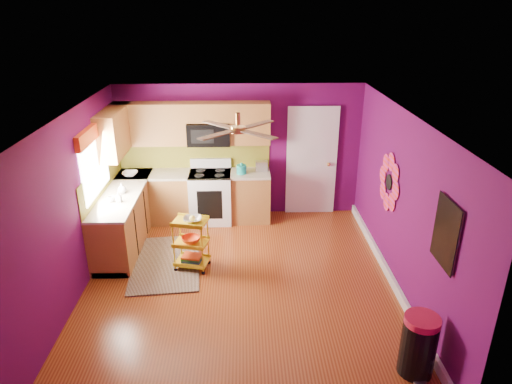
{
  "coord_description": "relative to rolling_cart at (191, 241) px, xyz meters",
  "views": [
    {
      "loc": [
        0.07,
        -5.66,
        3.84
      ],
      "look_at": [
        0.24,
        0.4,
        1.3
      ],
      "focal_mm": 32.0,
      "sensor_mm": 36.0,
      "label": 1
    }
  ],
  "objects": [
    {
      "name": "ground",
      "position": [
        0.74,
        -0.48,
        -0.46
      ],
      "size": [
        5.0,
        5.0,
        0.0
      ],
      "primitive_type": "plane",
      "color": "maroon",
      "rests_on": "ground"
    },
    {
      "name": "room_envelope",
      "position": [
        0.77,
        -0.48,
        1.17
      ],
      "size": [
        4.54,
        5.04,
        2.52
      ],
      "color": "#56094C",
      "rests_on": "ground"
    },
    {
      "name": "lower_cabinets",
      "position": [
        -0.61,
        1.34,
        -0.03
      ],
      "size": [
        2.81,
        2.31,
        0.94
      ],
      "color": "brown",
      "rests_on": "ground"
    },
    {
      "name": "electric_range",
      "position": [
        0.19,
        1.69,
        0.02
      ],
      "size": [
        0.76,
        0.66,
        1.13
      ],
      "color": "white",
      "rests_on": "ground"
    },
    {
      "name": "upper_cabinetry",
      "position": [
        -0.5,
        1.69,
        1.34
      ],
      "size": [
        2.8,
        2.3,
        1.26
      ],
      "color": "brown",
      "rests_on": "ground"
    },
    {
      "name": "left_window",
      "position": [
        -1.48,
        0.57,
        1.27
      ],
      "size": [
        0.08,
        1.35,
        1.08
      ],
      "color": "white",
      "rests_on": "ground"
    },
    {
      "name": "panel_door",
      "position": [
        2.09,
        1.99,
        0.56
      ],
      "size": [
        0.95,
        0.11,
        2.15
      ],
      "color": "white",
      "rests_on": "ground"
    },
    {
      "name": "right_wall_art",
      "position": [
        2.97,
        -0.82,
        0.98
      ],
      "size": [
        0.04,
        2.74,
        1.04
      ],
      "color": "black",
      "rests_on": "ground"
    },
    {
      "name": "ceiling_fan",
      "position": [
        0.74,
        -0.28,
        1.83
      ],
      "size": [
        1.01,
        1.01,
        0.26
      ],
      "color": "#BF8C3F",
      "rests_on": "ground"
    },
    {
      "name": "shag_rug",
      "position": [
        -0.44,
        0.13,
        -0.45
      ],
      "size": [
        1.2,
        1.79,
        0.02
      ],
      "primitive_type": "cube",
      "rotation": [
        0.0,
        0.0,
        0.09
      ],
      "color": "black",
      "rests_on": "ground"
    },
    {
      "name": "rolling_cart",
      "position": [
        0.0,
        0.0,
        0.0
      ],
      "size": [
        0.57,
        0.46,
        0.9
      ],
      "color": "yellow",
      "rests_on": "ground"
    },
    {
      "name": "trash_can",
      "position": [
        2.7,
        -2.24,
        -0.1
      ],
      "size": [
        0.5,
        0.5,
        0.74
      ],
      "color": "black",
      "rests_on": "ground"
    },
    {
      "name": "teal_kettle",
      "position": [
        0.77,
        1.66,
        0.56
      ],
      "size": [
        0.18,
        0.18,
        0.21
      ],
      "color": "teal",
      "rests_on": "lower_cabinets"
    },
    {
      "name": "toaster",
      "position": [
        1.14,
        1.82,
        0.57
      ],
      "size": [
        0.22,
        0.15,
        0.18
      ],
      "primitive_type": "cube",
      "color": "beige",
      "rests_on": "lower_cabinets"
    },
    {
      "name": "soap_bottle_a",
      "position": [
        -1.15,
        0.43,
        0.57
      ],
      "size": [
        0.08,
        0.08,
        0.18
      ],
      "primitive_type": "imported",
      "color": "#EA3F72",
      "rests_on": "lower_cabinets"
    },
    {
      "name": "soap_bottle_b",
      "position": [
        -1.18,
        0.79,
        0.57
      ],
      "size": [
        0.14,
        0.14,
        0.18
      ],
      "primitive_type": "imported",
      "color": "white",
      "rests_on": "lower_cabinets"
    },
    {
      "name": "counter_dish",
      "position": [
        -1.24,
        1.62,
        0.51
      ],
      "size": [
        0.27,
        0.27,
        0.07
      ],
      "primitive_type": "imported",
      "color": "white",
      "rests_on": "lower_cabinets"
    },
    {
      "name": "counter_cup",
      "position": [
        -1.27,
        0.44,
        0.52
      ],
      "size": [
        0.11,
        0.11,
        0.09
      ],
      "primitive_type": "imported",
      "color": "white",
      "rests_on": "lower_cabinets"
    }
  ]
}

